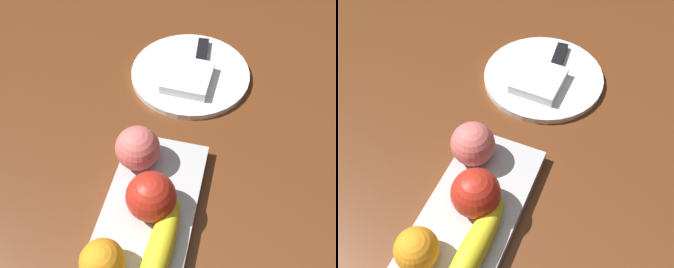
% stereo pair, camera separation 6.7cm
% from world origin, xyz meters
% --- Properties ---
extents(fruit_tray, '(0.44, 0.15, 0.02)m').
position_xyz_m(fruit_tray, '(-0.04, -0.01, 0.01)').
color(fruit_tray, '#BCBCBB').
rests_on(fruit_tray, ground_plane).
extents(apple, '(0.08, 0.08, 0.08)m').
position_xyz_m(apple, '(-0.12, -0.01, 0.06)').
color(apple, red).
rests_on(apple, fruit_tray).
extents(banana, '(0.19, 0.05, 0.04)m').
position_xyz_m(banana, '(-0.04, 0.02, 0.04)').
color(banana, yellow).
rests_on(banana, fruit_tray).
extents(orange_near_banana, '(0.06, 0.06, 0.06)m').
position_xyz_m(orange_near_banana, '(-0.01, -0.05, 0.06)').
color(orange_near_banana, orange).
rests_on(orange_near_banana, fruit_tray).
extents(peach, '(0.08, 0.08, 0.08)m').
position_xyz_m(peach, '(-0.20, -0.06, 0.06)').
color(peach, '#E06660').
rests_on(peach, fruit_tray).
extents(dinner_plate, '(0.25, 0.25, 0.01)m').
position_xyz_m(dinner_plate, '(-0.46, -0.01, 0.01)').
color(dinner_plate, white).
rests_on(dinner_plate, ground_plane).
extents(folded_napkin, '(0.10, 0.10, 0.02)m').
position_xyz_m(folded_napkin, '(-0.42, -0.01, 0.02)').
color(folded_napkin, white).
rests_on(folded_napkin, dinner_plate).
extents(knife, '(0.18, 0.04, 0.01)m').
position_xyz_m(knife, '(-0.50, -0.00, 0.02)').
color(knife, silver).
rests_on(knife, dinner_plate).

